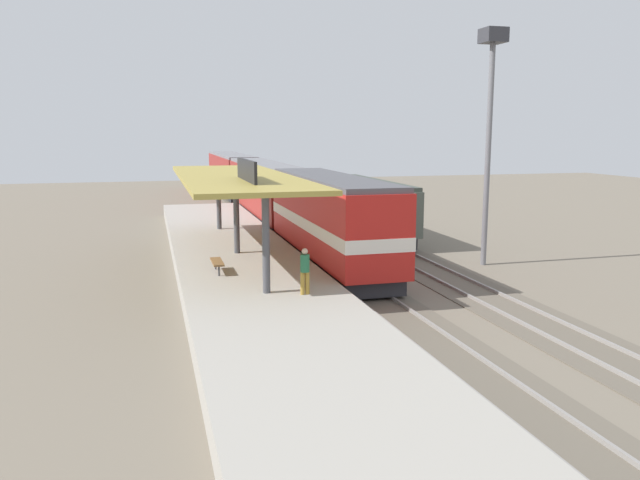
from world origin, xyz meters
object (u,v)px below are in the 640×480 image
object	(u,v)px
locomotive	(330,220)
passenger_carriage_rear	(231,173)
freight_car	(364,208)
person_walking	(305,269)
person_waiting	(266,229)
platform_bench	(217,262)
passenger_carriage_front	(266,190)
light_mast	(491,98)

from	to	relation	value
locomotive	passenger_carriage_rear	bearing A→B (deg)	90.00
freight_car	person_walking	world-z (taller)	freight_car
locomotive	person_waiting	bearing A→B (deg)	150.80
platform_bench	freight_car	bearing A→B (deg)	47.90
platform_bench	person_walking	world-z (taller)	person_walking
passenger_carriage_front	freight_car	size ratio (longest dim) A/B	1.67
platform_bench	person_walking	bearing A→B (deg)	-58.79
light_mast	person_walking	distance (m)	14.53
platform_bench	light_mast	bearing A→B (deg)	9.33
locomotive	light_mast	world-z (taller)	light_mast
platform_bench	passenger_carriage_rear	size ratio (longest dim) A/B	0.08
passenger_carriage_rear	person_waiting	size ratio (longest dim) A/B	11.70
light_mast	person_walking	bearing A→B (deg)	-148.72
locomotive	person_walking	distance (m)	8.82
passenger_carriage_front	person_waiting	size ratio (longest dim) A/B	11.70
platform_bench	freight_car	size ratio (longest dim) A/B	0.14
passenger_carriage_front	person_waiting	distance (m)	16.62
light_mast	passenger_carriage_front	bearing A→B (deg)	111.87
passenger_carriage_front	person_waiting	bearing A→B (deg)	-100.27
passenger_carriage_front	light_mast	distance (m)	21.80
person_waiting	person_walking	xyz separation A→B (m)	(-0.33, -9.82, 0.00)
passenger_carriage_rear	platform_bench	bearing A→B (deg)	-98.04
passenger_carriage_rear	person_waiting	distance (m)	37.27
passenger_carriage_rear	person_walking	xyz separation A→B (m)	(-3.29, -46.97, -0.46)
light_mast	person_waiting	bearing A→B (deg)	164.00
person_waiting	freight_car	bearing A→B (deg)	40.16
passenger_carriage_rear	light_mast	xyz separation A→B (m)	(7.80, -40.23, 6.08)
locomotive	person_waiting	size ratio (longest dim) A/B	8.44
passenger_carriage_front	passenger_carriage_rear	world-z (taller)	same
platform_bench	locomotive	distance (m)	7.13
light_mast	person_waiting	distance (m)	12.97
freight_car	person_walking	size ratio (longest dim) A/B	7.02
light_mast	locomotive	bearing A→B (deg)	169.61
passenger_carriage_rear	locomotive	bearing A→B (deg)	-90.00
freight_car	locomotive	bearing A→B (deg)	-119.79
passenger_carriage_rear	person_walking	bearing A→B (deg)	-94.01
locomotive	passenger_carriage_rear	distance (m)	38.80
platform_bench	locomotive	bearing A→B (deg)	31.64
passenger_carriage_rear	person_waiting	xyz separation A→B (m)	(-2.96, -37.14, -0.46)
locomotive	person_walking	xyz separation A→B (m)	(-3.29, -8.17, -0.56)
passenger_carriage_front	person_walking	distance (m)	26.38
freight_car	person_waiting	distance (m)	9.90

